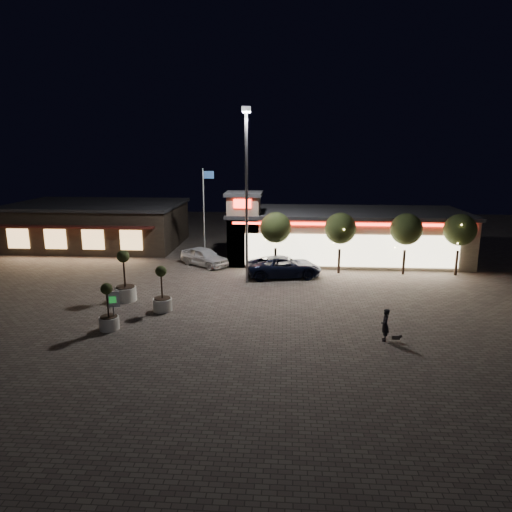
# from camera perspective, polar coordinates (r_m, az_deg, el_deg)

# --- Properties ---
(ground) EXTENTS (90.00, 90.00, 0.00)m
(ground) POSITION_cam_1_polar(r_m,az_deg,el_deg) (26.42, -7.06, -8.15)
(ground) COLOR #62594F
(ground) RESTS_ON ground
(retail_building) EXTENTS (20.40, 8.40, 6.10)m
(retail_building) POSITION_cam_1_polar(r_m,az_deg,el_deg) (40.86, 10.39, 2.69)
(retail_building) COLOR tan
(retail_building) RESTS_ON ground
(restaurant_building) EXTENTS (16.40, 11.00, 4.30)m
(restaurant_building) POSITION_cam_1_polar(r_m,az_deg,el_deg) (48.53, -19.05, 3.79)
(restaurant_building) COLOR #382D23
(restaurant_building) RESTS_ON ground
(floodlight_pole) EXTENTS (0.60, 0.40, 12.38)m
(floodlight_pole) POSITION_cam_1_polar(r_m,az_deg,el_deg) (32.33, -1.19, 8.72)
(floodlight_pole) COLOR gray
(floodlight_pole) RESTS_ON ground
(flagpole) EXTENTS (0.95, 0.10, 8.00)m
(flagpole) POSITION_cam_1_polar(r_m,az_deg,el_deg) (38.03, -6.40, 5.91)
(flagpole) COLOR white
(flagpole) RESTS_ON ground
(string_tree_a) EXTENTS (2.42, 2.42, 4.79)m
(string_tree_a) POSITION_cam_1_polar(r_m,az_deg,el_deg) (35.63, 2.48, 3.55)
(string_tree_a) COLOR #332319
(string_tree_a) RESTS_ON ground
(string_tree_b) EXTENTS (2.42, 2.42, 4.79)m
(string_tree_b) POSITION_cam_1_polar(r_m,az_deg,el_deg) (35.86, 10.50, 3.40)
(string_tree_b) COLOR #332319
(string_tree_b) RESTS_ON ground
(string_tree_c) EXTENTS (2.42, 2.42, 4.79)m
(string_tree_c) POSITION_cam_1_polar(r_m,az_deg,el_deg) (36.77, 18.28, 3.19)
(string_tree_c) COLOR #332319
(string_tree_c) RESTS_ON ground
(string_tree_d) EXTENTS (2.42, 2.42, 4.79)m
(string_tree_d) POSITION_cam_1_polar(r_m,az_deg,el_deg) (37.96, 24.14, 2.99)
(string_tree_d) COLOR #332319
(string_tree_d) RESTS_ON ground
(pickup_truck) EXTENTS (6.11, 3.67, 1.59)m
(pickup_truck) POSITION_cam_1_polar(r_m,az_deg,el_deg) (34.89, 3.51, -1.33)
(pickup_truck) COLOR black
(pickup_truck) RESTS_ON ground
(white_sedan) EXTENTS (4.72, 4.19, 1.55)m
(white_sedan) POSITION_cam_1_polar(r_m,az_deg,el_deg) (38.35, -6.48, -0.07)
(white_sedan) COLOR silver
(white_sedan) RESTS_ON ground
(pedestrian) EXTENTS (0.46, 0.66, 1.70)m
(pedestrian) POSITION_cam_1_polar(r_m,az_deg,el_deg) (24.41, 15.83, -8.28)
(pedestrian) COLOR black
(pedestrian) RESTS_ON ground
(dog) EXTENTS (0.51, 0.18, 0.28)m
(dog) POSITION_cam_1_polar(r_m,az_deg,el_deg) (24.64, 17.25, -9.63)
(dog) COLOR #59514C
(dog) RESTS_ON ground
(planter_left) EXTENTS (1.36, 1.36, 3.35)m
(planter_left) POSITION_cam_1_polar(r_m,az_deg,el_deg) (30.53, -16.04, -3.54)
(planter_left) COLOR silver
(planter_left) RESTS_ON ground
(planter_mid) EXTENTS (1.07, 1.07, 2.63)m
(planter_mid) POSITION_cam_1_polar(r_m,az_deg,el_deg) (26.15, -17.94, -7.06)
(planter_mid) COLOR silver
(planter_mid) RESTS_ON ground
(planter_right) EXTENTS (1.15, 1.15, 2.82)m
(planter_right) POSITION_cam_1_polar(r_m,az_deg,el_deg) (28.21, -11.64, -5.03)
(planter_right) COLOR silver
(planter_right) RESTS_ON ground
(valet_sign) EXTENTS (0.67, 0.27, 2.07)m
(valet_sign) POSITION_cam_1_polar(r_m,az_deg,el_deg) (26.07, -17.43, -5.59)
(valet_sign) COLOR gray
(valet_sign) RESTS_ON ground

